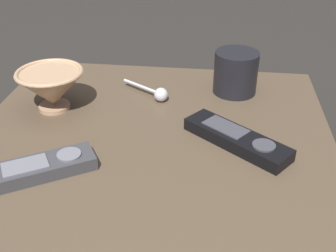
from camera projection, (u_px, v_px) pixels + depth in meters
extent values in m
plane|color=black|center=(152.00, 150.00, 0.74)|extent=(6.00, 6.00, 0.00)
cube|color=#4C3D2D|center=(152.00, 142.00, 0.73)|extent=(0.58, 0.62, 0.04)
cylinder|color=tan|center=(55.00, 106.00, 0.80)|extent=(0.06, 0.06, 0.01)
cone|color=tan|center=(52.00, 89.00, 0.78)|extent=(0.13, 0.13, 0.07)
torus|color=tan|center=(49.00, 73.00, 0.76)|extent=(0.12, 0.12, 0.01)
cylinder|color=black|center=(236.00, 72.00, 0.84)|extent=(0.09, 0.09, 0.09)
cylinder|color=silver|center=(142.00, 87.00, 0.85)|extent=(0.06, 0.09, 0.01)
sphere|color=silver|center=(163.00, 95.00, 0.82)|extent=(0.03, 0.03, 0.03)
cube|color=#38383D|center=(40.00, 168.00, 0.62)|extent=(0.13, 0.17, 0.02)
cylinder|color=slate|center=(69.00, 154.00, 0.63)|extent=(0.04, 0.04, 0.00)
cube|color=slate|center=(25.00, 165.00, 0.61)|extent=(0.07, 0.08, 0.00)
cube|color=black|center=(236.00, 139.00, 0.69)|extent=(0.16, 0.18, 0.02)
cylinder|color=#3A3A42|center=(264.00, 145.00, 0.65)|extent=(0.04, 0.04, 0.00)
cube|color=#3A3A42|center=(226.00, 128.00, 0.70)|extent=(0.08, 0.08, 0.00)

